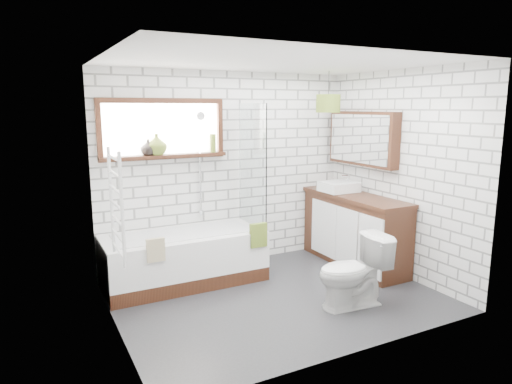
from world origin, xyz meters
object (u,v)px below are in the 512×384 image
pendant (328,103)px  toilet (353,272)px  bathtub (184,258)px  vanity (354,230)px  basin (339,187)px

pendant → toilet: bearing=-113.4°
bathtub → vanity: 2.24m
basin → pendant: size_ratio=1.47×
bathtub → basin: basin is taller
vanity → bathtub: bearing=169.1°
pendant → vanity: bearing=-36.1°
vanity → pendant: size_ratio=5.40×
vanity → toilet: (-0.86, -1.03, -0.09)m
toilet → pendant: pendant is taller
bathtub → pendant: bearing=-5.9°
toilet → bathtub: bearing=-132.1°
toilet → pendant: 2.20m
toilet → basin: bearing=153.8°
basin → vanity: bearing=-77.9°
bathtub → vanity: size_ratio=1.13×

